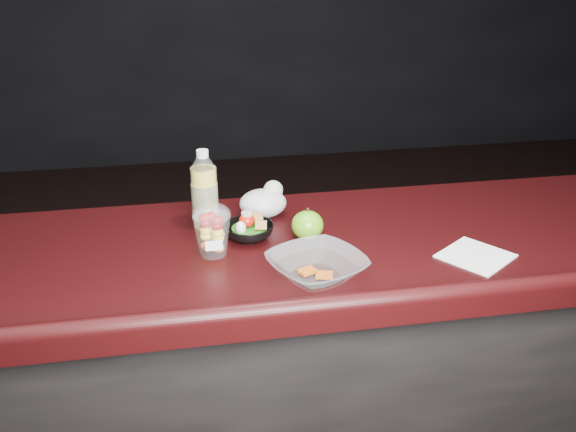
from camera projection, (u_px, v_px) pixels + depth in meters
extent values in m
cube|color=black|center=(264.00, 401.00, 1.95)|extent=(4.00, 0.65, 0.98)
cube|color=black|center=(261.00, 252.00, 1.74)|extent=(4.06, 0.71, 0.04)
cylinder|color=yellow|center=(205.00, 197.00, 1.83)|extent=(0.07, 0.07, 0.18)
cylinder|color=white|center=(205.00, 197.00, 1.83)|extent=(0.07, 0.07, 0.18)
cone|color=white|center=(203.00, 163.00, 1.78)|extent=(0.07, 0.07, 0.03)
cylinder|color=white|center=(202.00, 154.00, 1.77)|extent=(0.03, 0.03, 0.02)
cylinder|color=#072D99|center=(205.00, 197.00, 1.83)|extent=(0.08, 0.08, 0.08)
ellipsoid|color=white|center=(211.00, 214.00, 1.65)|extent=(0.10, 0.10, 0.06)
ellipsoid|color=#50890F|center=(308.00, 225.00, 1.76)|extent=(0.09, 0.09, 0.08)
cylinder|color=black|center=(308.00, 210.00, 1.75)|extent=(0.01, 0.01, 0.01)
ellipsoid|color=silver|center=(263.00, 203.00, 1.90)|extent=(0.14, 0.12, 0.08)
sphere|color=silver|center=(273.00, 190.00, 1.91)|extent=(0.06, 0.06, 0.06)
imported|color=black|center=(249.00, 232.00, 1.77)|extent=(0.14, 0.14, 0.04)
cylinder|color=#0F470C|center=(249.00, 229.00, 1.77)|extent=(0.10, 0.10, 0.01)
ellipsoid|color=#B61507|center=(247.00, 220.00, 1.77)|extent=(0.04, 0.04, 0.04)
cylinder|color=beige|center=(247.00, 214.00, 1.76)|extent=(0.03, 0.03, 0.01)
ellipsoid|color=white|center=(241.00, 228.00, 1.74)|extent=(0.03, 0.03, 0.04)
imported|color=silver|center=(317.00, 267.00, 1.57)|extent=(0.30, 0.30, 0.06)
cube|color=#990F0C|center=(307.00, 271.00, 1.59)|extent=(0.05, 0.05, 0.01)
cube|color=#990F0C|center=(324.00, 275.00, 1.57)|extent=(0.05, 0.04, 0.01)
cube|color=white|center=(476.00, 256.00, 1.68)|extent=(0.22, 0.22, 0.00)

